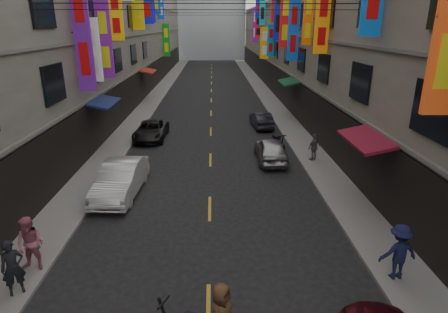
{
  "coord_description": "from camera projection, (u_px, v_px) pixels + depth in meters",
  "views": [
    {
      "loc": [
        0.18,
        3.88,
        7.29
      ],
      "look_at": [
        0.42,
        11.99,
        4.43
      ],
      "focal_mm": 30.0,
      "sensor_mm": 36.0,
      "label": 1
    }
  ],
  "objects": [
    {
      "name": "scooter_far_right",
      "position": [
        278.0,
        143.0,
        22.98
      ],
      "size": [
        0.72,
        1.76,
        1.14
      ],
      "rotation": [
        0.0,
        0.0,
        3.42
      ],
      "color": "black",
      "rests_on": "ground"
    },
    {
      "name": "pedestrian_lfar",
      "position": [
        31.0,
        244.0,
        11.35
      ],
      "size": [
        0.91,
        0.67,
        1.77
      ],
      "primitive_type": "imported",
      "rotation": [
        0.0,
        0.0,
        -0.09
      ],
      "color": "#C26679",
      "rests_on": "sidewalk_left"
    },
    {
      "name": "pedestrian_rnear",
      "position": [
        399.0,
        252.0,
        10.98
      ],
      "size": [
        1.17,
        0.68,
        1.74
      ],
      "primitive_type": "imported",
      "rotation": [
        0.0,
        0.0,
        3.23
      ],
      "color": "#15183B",
      "rests_on": "sidewalk_right"
    },
    {
      "name": "car_left_mid",
      "position": [
        121.0,
        179.0,
        16.79
      ],
      "size": [
        1.86,
        4.64,
        1.5
      ],
      "primitive_type": "imported",
      "rotation": [
        0.0,
        0.0,
        -0.06
      ],
      "color": "silver",
      "rests_on": "ground"
    },
    {
      "name": "sidewalk_right",
      "position": [
        269.0,
        99.0,
        38.5
      ],
      "size": [
        2.0,
        90.0,
        0.12
      ],
      "primitive_type": "cube",
      "color": "slate",
      "rests_on": "ground"
    },
    {
      "name": "building_row_left",
      "position": [
        82.0,
        0.0,
        34.87
      ],
      "size": [
        10.14,
        90.0,
        19.0
      ],
      "color": "gray",
      "rests_on": "ground"
    },
    {
      "name": "pedestrian_lnear",
      "position": [
        13.0,
        268.0,
        10.33
      ],
      "size": [
        0.81,
        0.79,
        1.66
      ],
      "primitive_type": "imported",
      "rotation": [
        0.0,
        0.0,
        0.59
      ],
      "color": "black",
      "rests_on": "sidewalk_left"
    },
    {
      "name": "car_right_mid",
      "position": [
        271.0,
        150.0,
        21.03
      ],
      "size": [
        1.58,
        3.92,
        1.34
      ],
      "primitive_type": "imported",
      "rotation": [
        0.0,
        0.0,
        3.14
      ],
      "color": "#ADADB2",
      "rests_on": "ground"
    },
    {
      "name": "car_left_far",
      "position": [
        151.0,
        130.0,
        25.13
      ],
      "size": [
        2.06,
        4.29,
        1.18
      ],
      "primitive_type": "imported",
      "rotation": [
        0.0,
        0.0,
        -0.02
      ],
      "color": "black",
      "rests_on": "ground"
    },
    {
      "name": "street_awnings",
      "position": [
        189.0,
        101.0,
        22.24
      ],
      "size": [
        13.99,
        35.2,
        0.41
      ],
      "color": "#144713",
      "rests_on": "ground"
    },
    {
      "name": "haze_block",
      "position": [
        211.0,
        7.0,
        81.84
      ],
      "size": [
        18.0,
        8.0,
        22.0
      ],
      "primitive_type": "cube",
      "color": "silver",
      "rests_on": "ground"
    },
    {
      "name": "lane_markings",
      "position": [
        211.0,
        106.0,
        35.52
      ],
      "size": [
        0.12,
        80.2,
        0.01
      ],
      "color": "gold",
      "rests_on": "ground"
    },
    {
      "name": "sidewalk_left",
      "position": [
        153.0,
        100.0,
        38.17
      ],
      "size": [
        2.0,
        90.0,
        0.12
      ],
      "primitive_type": "cube",
      "color": "slate",
      "rests_on": "ground"
    },
    {
      "name": "overhead_cables",
      "position": [
        209.0,
        0.0,
        24.12
      ],
      "size": [
        14.0,
        38.04,
        1.24
      ],
      "color": "black",
      "rests_on": "ground"
    },
    {
      "name": "building_row_right",
      "position": [
        336.0,
        0.0,
        35.54
      ],
      "size": [
        10.14,
        90.0,
        19.0
      ],
      "color": "gray",
      "rests_on": "ground"
    },
    {
      "name": "pedestrian_rfar",
      "position": [
        314.0,
        147.0,
        20.77
      ],
      "size": [
        1.03,
        0.92,
        1.53
      ],
      "primitive_type": "imported",
      "rotation": [
        0.0,
        0.0,
        3.73
      ],
      "color": "slate",
      "rests_on": "sidewalk_right"
    },
    {
      "name": "car_right_far",
      "position": [
        261.0,
        120.0,
        27.97
      ],
      "size": [
        1.53,
        3.63,
        1.16
      ],
      "primitive_type": "imported",
      "rotation": [
        0.0,
        0.0,
        3.23
      ],
      "color": "#25252D",
      "rests_on": "ground"
    }
  ]
}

